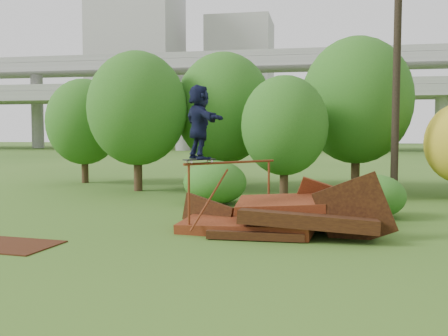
% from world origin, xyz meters
% --- Properties ---
extents(ground, '(240.00, 240.00, 0.00)m').
position_xyz_m(ground, '(0.00, 0.00, 0.00)').
color(ground, '#2D5116').
rests_on(ground, ground).
extents(scrap_pile, '(5.61, 2.61, 1.98)m').
position_xyz_m(scrap_pile, '(0.75, 1.56, 0.37)').
color(scrap_pile, '#3E180B').
rests_on(scrap_pile, ground).
extents(grind_rail, '(2.04, 2.24, 1.79)m').
position_xyz_m(grind_rail, '(-0.58, 1.85, 1.31)').
color(grind_rail, maroon).
rests_on(grind_rail, ground).
extents(skateboard, '(0.75, 0.79, 0.09)m').
position_xyz_m(skateboard, '(-1.26, 1.10, 1.87)').
color(skateboard, black).
rests_on(skateboard, grind_rail).
extents(skater, '(1.49, 1.69, 1.85)m').
position_xyz_m(skater, '(-1.26, 1.10, 2.81)').
color(skater, black).
rests_on(skater, skateboard).
extents(flat_plate, '(2.20, 1.67, 0.03)m').
position_xyz_m(flat_plate, '(-5.14, -1.09, 0.01)').
color(flat_plate, '#38190C').
rests_on(flat_plate, ground).
extents(tree_0, '(4.31, 4.31, 6.08)m').
position_xyz_m(tree_0, '(-6.09, 9.66, 3.60)').
color(tree_0, black).
rests_on(tree_0, ground).
extents(tree_1, '(4.54, 4.54, 6.31)m').
position_xyz_m(tree_1, '(-2.73, 12.07, 3.70)').
color(tree_1, black).
rests_on(tree_1, ground).
extents(tree_2, '(3.39, 3.39, 4.78)m').
position_xyz_m(tree_2, '(0.35, 8.53, 2.82)').
color(tree_2, black).
rests_on(tree_2, ground).
extents(tree_3, '(4.91, 4.91, 6.81)m').
position_xyz_m(tree_3, '(3.31, 12.03, 3.98)').
color(tree_3, black).
rests_on(tree_3, ground).
extents(tree_6, '(3.78, 3.78, 5.28)m').
position_xyz_m(tree_6, '(-10.04, 12.56, 3.10)').
color(tree_6, black).
rests_on(tree_6, ground).
extents(shrub_left, '(2.26, 2.09, 1.57)m').
position_xyz_m(shrub_left, '(-1.92, 6.21, 0.78)').
color(shrub_left, '#1C4B14').
rests_on(shrub_left, ground).
extents(shrub_right, '(1.83, 1.68, 1.30)m').
position_xyz_m(shrub_right, '(3.35, 4.37, 0.65)').
color(shrub_right, '#1C4B14').
rests_on(shrub_right, ground).
extents(utility_pole, '(1.40, 0.28, 9.18)m').
position_xyz_m(utility_pole, '(4.49, 8.56, 4.66)').
color(utility_pole, black).
rests_on(utility_pole, ground).
extents(freeway_overpass, '(160.00, 15.00, 13.70)m').
position_xyz_m(freeway_overpass, '(0.00, 62.92, 10.32)').
color(freeway_overpass, gray).
rests_on(freeway_overpass, ground).
extents(building_left, '(18.00, 16.00, 35.00)m').
position_xyz_m(building_left, '(-38.00, 95.00, 17.50)').
color(building_left, '#9E9E99').
rests_on(building_left, ground).
extents(building_right, '(14.00, 14.00, 28.00)m').
position_xyz_m(building_right, '(-16.00, 102.00, 14.00)').
color(building_right, '#9E9E99').
rests_on(building_right, ground).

